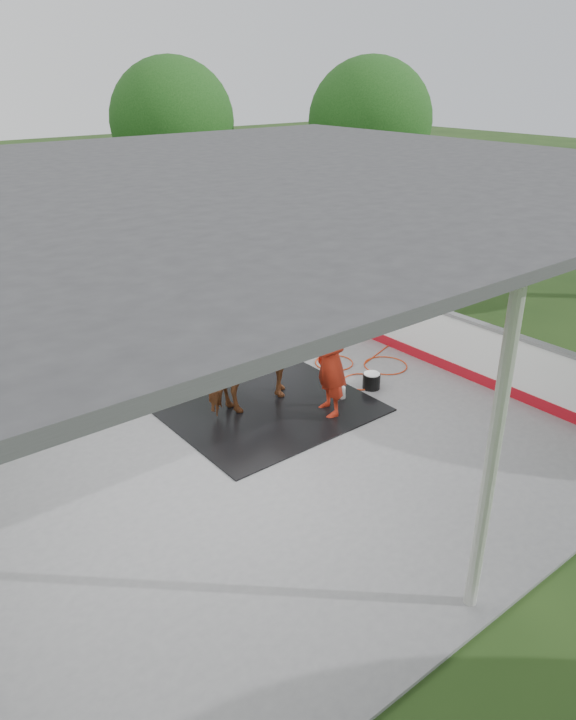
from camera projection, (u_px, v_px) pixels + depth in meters
ground at (230, 432)px, 10.38m from camera, size 100.00×100.00×0.00m
concrete_slab at (230, 431)px, 10.36m from camera, size 12.00×10.00×0.05m
pavilion_structure at (219, 182)px, 8.73m from camera, size 12.60×10.60×4.05m
dasher_board at (421, 332)px, 12.74m from camera, size 0.16×8.00×1.15m
tree_belt at (203, 184)px, 9.61m from camera, size 28.00×28.00×5.80m
rubber_mat at (264, 405)px, 11.10m from camera, size 3.32×3.11×0.02m
horse at (263, 360)px, 10.74m from camera, size 2.03×1.01×1.68m
handler at (331, 359)px, 10.46m from camera, size 0.66×0.84×2.01m
wash_bucket at (371, 381)px, 11.65m from camera, size 0.32×0.32×0.30m
soap_bottle_a at (342, 391)px, 11.25m from camera, size 0.18×0.18×0.33m
soap_bottle_b at (375, 376)px, 11.95m from camera, size 0.13×0.13×0.20m
hose_coil at (363, 368)px, 12.45m from camera, size 2.17×1.66×0.02m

